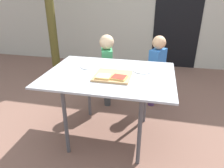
% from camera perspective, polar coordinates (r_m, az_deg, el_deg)
% --- Properties ---
extents(ground_plane, '(16.00, 16.00, 0.00)m').
position_cam_1_polar(ground_plane, '(2.47, -0.54, -13.68)').
color(ground_plane, brown).
extents(house_door, '(0.90, 0.02, 2.00)m').
position_cam_1_polar(house_door, '(4.49, 17.53, 16.79)').
color(house_door, black).
rests_on(house_door, ground).
extents(dining_table, '(1.27, 0.95, 0.76)m').
position_cam_1_polar(dining_table, '(2.11, -0.61, 1.17)').
color(dining_table, '#A4A9B1').
rests_on(dining_table, ground).
extents(cutting_board, '(0.34, 0.32, 0.02)m').
position_cam_1_polar(cutting_board, '(2.00, 0.14, 2.22)').
color(cutting_board, tan).
rests_on(cutting_board, dining_table).
extents(pizza_slice_near_left, '(0.14, 0.13, 0.02)m').
position_cam_1_polar(pizza_slice_near_left, '(1.94, -2.37, 2.08)').
color(pizza_slice_near_left, '#E0B361').
rests_on(pizza_slice_near_left, cutting_board).
extents(pizza_slice_near_right, '(0.15, 0.15, 0.02)m').
position_cam_1_polar(pizza_slice_near_right, '(1.92, 1.87, 1.83)').
color(pizza_slice_near_right, '#E0B361').
rests_on(pizza_slice_near_right, cutting_board).
extents(plate_white_left, '(0.20, 0.20, 0.01)m').
position_cam_1_polar(plate_white_left, '(2.28, -6.05, 4.78)').
color(plate_white_left, white).
rests_on(plate_white_left, dining_table).
extents(plate_white_right, '(0.20, 0.20, 0.01)m').
position_cam_1_polar(plate_white_right, '(2.18, 8.45, 3.69)').
color(plate_white_right, white).
rests_on(plate_white_right, dining_table).
extents(child_left, '(0.20, 0.27, 1.00)m').
position_cam_1_polar(child_left, '(2.85, -1.40, 5.26)').
color(child_left, '#3E3F40').
rests_on(child_left, ground).
extents(child_right, '(0.24, 0.28, 0.99)m').
position_cam_1_polar(child_right, '(2.91, 12.16, 4.72)').
color(child_right, '#492D58').
rests_on(child_right, ground).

